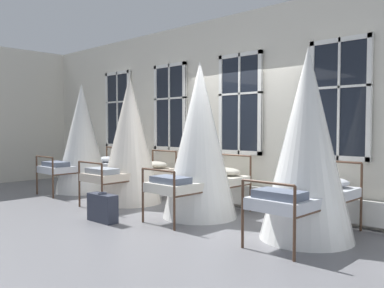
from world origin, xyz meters
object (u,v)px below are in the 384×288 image
cot_second (130,141)px  suitcase_dark (102,208)px  cot_third (200,142)px  cot_fourth (307,147)px  cot_first (82,140)px

cot_second → suitcase_dark: bearing=-144.4°
cot_third → cot_fourth: cot_third is taller
suitcase_dark → cot_third: bearing=55.5°
cot_second → cot_first: bearing=86.5°
cot_third → cot_second: bearing=91.4°
cot_first → suitcase_dark: cot_first is taller
cot_first → cot_third: cot_third is taller
cot_second → cot_third: 1.84m
cot_first → cot_fourth: size_ratio=0.96×
cot_first → cot_fourth: (5.66, -0.05, 0.04)m
cot_first → suitcase_dark: (2.86, -1.38, -0.97)m
cot_third → suitcase_dark: 1.89m
cot_first → cot_second: cot_second is taller
cot_first → cot_third: size_ratio=0.96×
cot_third → suitcase_dark: cot_third is taller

